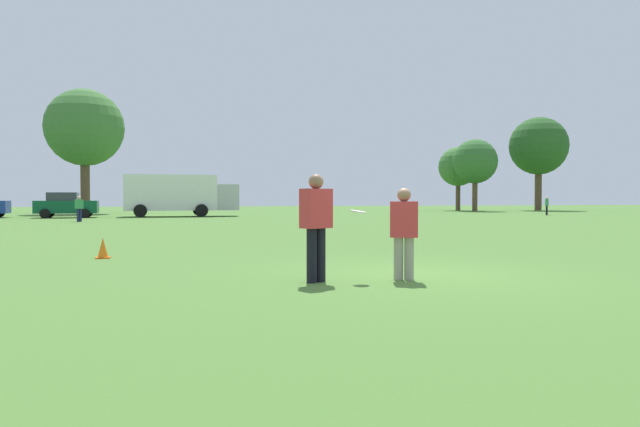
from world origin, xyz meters
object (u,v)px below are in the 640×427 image
(player_defender, at_px, (404,229))
(frisbee, at_px, (358,212))
(parked_car_center, at_px, (66,205))
(bystander_far_jogger, at_px, (547,205))
(player_thrower, at_px, (316,221))
(bystander_sideline_watcher, at_px, (79,207))
(traffic_cone, at_px, (103,248))
(box_truck, at_px, (179,194))

(player_defender, height_order, frisbee, player_defender)
(parked_car_center, bearing_deg, bystander_far_jogger, -5.44)
(player_thrower, xyz_separation_m, parked_car_center, (-9.49, 35.17, -0.10))
(player_defender, relative_size, parked_car_center, 0.37)
(bystander_sideline_watcher, bearing_deg, player_thrower, -74.66)
(frisbee, relative_size, bystander_sideline_watcher, 0.18)
(traffic_cone, distance_m, box_truck, 31.19)
(player_defender, height_order, bystander_far_jogger, player_defender)
(frisbee, xyz_separation_m, parked_car_center, (-10.25, 35.12, -0.25))
(player_thrower, distance_m, bystander_far_jogger, 42.19)
(player_thrower, xyz_separation_m, bystander_sideline_watcher, (-7.54, 27.48, -0.15))
(traffic_cone, bearing_deg, player_thrower, -52.15)
(bystander_far_jogger, bearing_deg, bystander_sideline_watcher, -173.35)
(frisbee, distance_m, traffic_cone, 6.82)
(parked_car_center, height_order, box_truck, box_truck)
(player_defender, height_order, bystander_sideline_watcher, player_defender)
(frisbee, xyz_separation_m, bystander_sideline_watcher, (-8.29, 27.42, -0.30))
(bystander_sideline_watcher, bearing_deg, traffic_cone, -80.73)
(player_defender, xyz_separation_m, traffic_cone, (-5.38, 5.11, -0.65))
(player_defender, relative_size, frisbee, 5.77)
(player_defender, distance_m, traffic_cone, 7.45)
(player_thrower, height_order, player_defender, player_thrower)
(traffic_cone, xyz_separation_m, box_truck, (2.31, 31.07, 1.52))
(frisbee, relative_size, bystander_far_jogger, 0.18)
(traffic_cone, relative_size, bystander_far_jogger, 0.31)
(player_defender, bearing_deg, box_truck, 94.86)
(parked_car_center, xyz_separation_m, bystander_far_jogger, (37.44, -3.56, -0.05))
(player_defender, distance_m, frisbee, 0.84)
(parked_car_center, bearing_deg, box_truck, 6.22)
(traffic_cone, height_order, parked_car_center, parked_car_center)
(player_thrower, distance_m, frisbee, 0.77)
(frisbee, relative_size, parked_car_center, 0.06)
(bystander_sideline_watcher, bearing_deg, player_defender, -71.84)
(bystander_far_jogger, bearing_deg, parked_car_center, 174.56)
(bystander_far_jogger, bearing_deg, traffic_cone, -140.06)
(player_defender, bearing_deg, traffic_cone, 136.52)
(player_thrower, relative_size, parked_car_center, 0.43)
(box_truck, bearing_deg, traffic_cone, -94.25)
(bystander_sideline_watcher, bearing_deg, parked_car_center, 104.26)
(player_defender, relative_size, traffic_cone, 3.29)
(frisbee, bearing_deg, player_thrower, -176.03)
(frisbee, relative_size, traffic_cone, 0.57)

